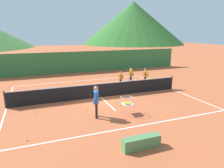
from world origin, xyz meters
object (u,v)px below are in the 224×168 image
object	(u,v)px
student_1	(131,74)
tennis_ball_0	(86,110)
tennis_net	(101,90)
instructor	(96,99)
tennis_ball_2	(27,140)
student_2	(145,75)
courtside_bench	(141,142)
tennis_ball_3	(116,102)
tennis_ball_4	(190,110)
student_0	(121,77)
tennis_ball_1	(36,113)
ball_cart	(127,103)
tennis_ball_5	(159,109)
tennis_ball_6	(167,115)

from	to	relation	value
student_1	tennis_ball_0	world-z (taller)	student_1
tennis_net	instructor	distance (m)	3.39
instructor	tennis_ball_0	xyz separation A→B (m)	(-0.23, 1.13, -0.96)
student_1	tennis_ball_2	xyz separation A→B (m)	(-8.14, -7.01, -0.77)
instructor	student_2	bearing A→B (deg)	41.50
courtside_bench	tennis_ball_3	bearing A→B (deg)	78.00
tennis_ball_2	student_2	bearing A→B (deg)	35.11
student_1	tennis_ball_4	xyz separation A→B (m)	(0.36, -6.74, -0.77)
student_0	tennis_ball_2	world-z (taller)	student_0
student_1	tennis_ball_1	distance (m)	8.83
ball_cart	tennis_ball_3	bearing A→B (deg)	86.48
tennis_ball_0	courtside_bench	size ratio (longest dim) A/B	0.05
student_0	student_1	distance (m)	1.16
tennis_ball_2	tennis_ball_4	world-z (taller)	same
tennis_net	ball_cart	xyz separation A→B (m)	(0.43, -3.23, 0.08)
tennis_ball_3	tennis_ball_5	distance (m)	2.67
tennis_ball_3	tennis_ball_5	xyz separation A→B (m)	(1.80, -1.96, 0.00)
student_1	tennis_ball_6	xyz separation A→B (m)	(-1.32, -6.88, -0.77)
tennis_ball_5	courtside_bench	world-z (taller)	courtside_bench
tennis_ball_2	courtside_bench	distance (m)	4.58
student_2	tennis_ball_5	distance (m)	6.06
instructor	tennis_ball_2	size ratio (longest dim) A/B	24.35
tennis_ball_5	student_0	bearing A→B (deg)	88.70
student_0	tennis_ball_4	world-z (taller)	student_0
tennis_ball_6	student_2	bearing A→B (deg)	69.21
tennis_net	instructor	world-z (taller)	instructor
student_0	student_1	xyz separation A→B (m)	(1.10, 0.37, 0.07)
student_1	tennis_ball_2	world-z (taller)	student_1
tennis_ball_0	tennis_ball_1	world-z (taller)	same
instructor	student_1	world-z (taller)	instructor
tennis_ball_2	tennis_net	bearing A→B (deg)	43.68
student_0	tennis_ball_3	size ratio (longest dim) A/B	17.98
student_1	tennis_ball_2	distance (m)	10.77
student_0	student_2	world-z (taller)	student_2
tennis_net	tennis_ball_6	xyz separation A→B (m)	(2.25, -4.24, -0.47)
student_1	tennis_ball_3	bearing A→B (deg)	-126.51
tennis_net	tennis_ball_1	size ratio (longest dim) A/B	170.26
tennis_ball_1	tennis_ball_4	size ratio (longest dim) A/B	1.00
tennis_net	tennis_ball_4	size ratio (longest dim) A/B	170.26
tennis_ball_0	tennis_ball_6	bearing A→B (deg)	-31.15
instructor	ball_cart	world-z (taller)	instructor
tennis_net	tennis_ball_6	bearing A→B (deg)	-62.09
student_2	tennis_ball_1	xyz separation A→B (m)	(-8.84, -3.66, -0.76)
instructor	tennis_ball_3	xyz separation A→B (m)	(1.80, 1.66, -0.96)
tennis_ball_3	tennis_ball_5	world-z (taller)	same
student_0	tennis_ball_5	world-z (taller)	student_0
student_0	tennis_ball_5	distance (m)	5.73
tennis_ball_0	tennis_ball_4	distance (m)	5.82
student_1	tennis_ball_3	distance (m)	5.15
student_1	tennis_ball_6	bearing A→B (deg)	-100.85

